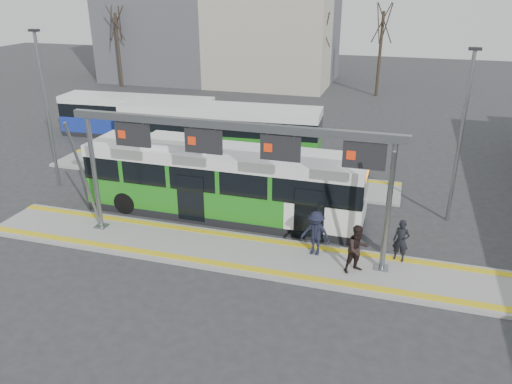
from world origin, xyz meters
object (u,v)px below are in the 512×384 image
passenger_a (401,241)px  passenger_b (357,249)px  gantry (232,149)px  passenger_c (316,233)px  hero_bus (223,182)px

passenger_a → passenger_b: bearing=-127.5°
gantry → passenger_c: size_ratio=7.12×
gantry → passenger_c: bearing=6.8°
gantry → passenger_b: bearing=-5.0°
passenger_a → passenger_c: bearing=-159.6°
passenger_b → gantry: bearing=137.1°
gantry → passenger_b: 5.91m
passenger_b → passenger_c: passenger_b is taller
hero_bus → passenger_c: bearing=-29.0°
gantry → hero_bus: 4.39m
gantry → hero_bus: bearing=116.9°
gantry → passenger_a: (6.45, 0.85, -3.31)m
hero_bus → passenger_b: size_ratio=6.86×
passenger_c → passenger_b: bearing=-17.9°
gantry → passenger_a: 7.30m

